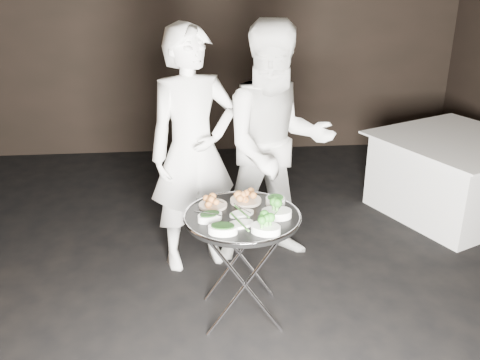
{
  "coord_description": "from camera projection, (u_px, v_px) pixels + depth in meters",
  "views": [
    {
      "loc": [
        -0.29,
        -3.05,
        2.29
      ],
      "look_at": [
        0.01,
        0.15,
        0.95
      ],
      "focal_mm": 40.0,
      "sensor_mm": 36.0,
      "label": 1
    }
  ],
  "objects": [
    {
      "name": "waiter_right",
      "position": [
        276.0,
        146.0,
        4.12
      ],
      "size": [
        1.01,
        0.83,
        1.9
      ],
      "primitive_type": "imported",
      "rotation": [
        0.0,
        0.0,
        0.12
      ],
      "color": "white",
      "rests_on": "floor"
    },
    {
      "name": "floor",
      "position": [
        240.0,
        317.0,
        3.72
      ],
      "size": [
        6.0,
        7.0,
        0.05
      ],
      "primitive_type": "cube",
      "color": "black",
      "rests_on": "ground"
    },
    {
      "name": "greens_bowl",
      "position": [
        275.0,
        200.0,
        3.56
      ],
      "size": [
        0.13,
        0.13,
        0.08
      ],
      "rotation": [
        0.0,
        0.0,
        -0.37
      ],
      "color": "white",
      "rests_on": "serving_tray"
    },
    {
      "name": "asparagus_plate_a",
      "position": [
        242.0,
        213.0,
        3.42
      ],
      "size": [
        0.19,
        0.15,
        0.03
      ],
      "rotation": [
        0.0,
        0.0,
        0.38
      ],
      "color": "white",
      "rests_on": "serving_tray"
    },
    {
      "name": "asparagus_plate_b",
      "position": [
        240.0,
        223.0,
        3.28
      ],
      "size": [
        0.2,
        0.15,
        0.04
      ],
      "rotation": [
        0.0,
        0.0,
        0.33
      ],
      "color": "white",
      "rests_on": "serving_tray"
    },
    {
      "name": "broccoli_bowl_b",
      "position": [
        266.0,
        227.0,
        3.19
      ],
      "size": [
        0.22,
        0.19,
        0.08
      ],
      "rotation": [
        0.0,
        0.0,
        -0.42
      ],
      "color": "white",
      "rests_on": "serving_tray"
    },
    {
      "name": "tray_stand",
      "position": [
        242.0,
        262.0,
        3.55
      ],
      "size": [
        0.51,
        0.43,
        0.75
      ],
      "rotation": [
        0.0,
        0.0,
        -0.06
      ],
      "color": "silver",
      "rests_on": "floor"
    },
    {
      "name": "dining_table",
      "position": [
        454.0,
        176.0,
        5.08
      ],
      "size": [
        1.31,
        1.31,
        0.75
      ],
      "rotation": [
        0.0,
        0.0,
        0.43
      ],
      "color": "white",
      "rests_on": "floor"
    },
    {
      "name": "serving_tray",
      "position": [
        242.0,
        217.0,
        3.42
      ],
      "size": [
        0.76,
        0.76,
        0.04
      ],
      "color": "black",
      "rests_on": "tray_stand"
    },
    {
      "name": "spinach_bowl_b",
      "position": [
        223.0,
        228.0,
        3.18
      ],
      "size": [
        0.19,
        0.14,
        0.07
      ],
      "rotation": [
        0.0,
        0.0,
        -0.14
      ],
      "color": "white",
      "rests_on": "serving_tray"
    },
    {
      "name": "waiter_left",
      "position": [
        193.0,
        152.0,
        4.02
      ],
      "size": [
        0.79,
        0.64,
        1.89
      ],
      "primitive_type": "imported",
      "rotation": [
        0.0,
        0.0,
        0.32
      ],
      "color": "white",
      "rests_on": "floor"
    },
    {
      "name": "serving_utensils",
      "position": [
        244.0,
        204.0,
        3.47
      ],
      "size": [
        0.58,
        0.43,
        0.01
      ],
      "color": "silver",
      "rests_on": "serving_tray"
    },
    {
      "name": "spinach_bowl_a",
      "position": [
        210.0,
        216.0,
        3.34
      ],
      "size": [
        0.19,
        0.16,
        0.07
      ],
      "rotation": [
        0.0,
        0.0,
        0.42
      ],
      "color": "white",
      "rests_on": "serving_tray"
    },
    {
      "name": "broccoli_bowl_a",
      "position": [
        277.0,
        212.0,
        3.38
      ],
      "size": [
        0.2,
        0.15,
        0.08
      ],
      "rotation": [
        0.0,
        0.0,
        -0.06
      ],
      "color": "white",
      "rests_on": "serving_tray"
    },
    {
      "name": "potato_plate_b",
      "position": [
        246.0,
        197.0,
        3.6
      ],
      "size": [
        0.21,
        0.21,
        0.08
      ],
      "rotation": [
        0.0,
        0.0,
        -0.08
      ],
      "color": "beige",
      "rests_on": "serving_tray"
    },
    {
      "name": "wall_back",
      "position": [
        213.0,
        30.0,
        6.38
      ],
      "size": [
        6.0,
        0.05,
        3.0
      ],
      "primitive_type": "cube",
      "color": "black",
      "rests_on": "floor"
    },
    {
      "name": "potato_plate_a",
      "position": [
        213.0,
        202.0,
        3.53
      ],
      "size": [
        0.19,
        0.19,
        0.07
      ],
      "rotation": [
        0.0,
        0.0,
        -0.15
      ],
      "color": "beige",
      "rests_on": "serving_tray"
    }
  ]
}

